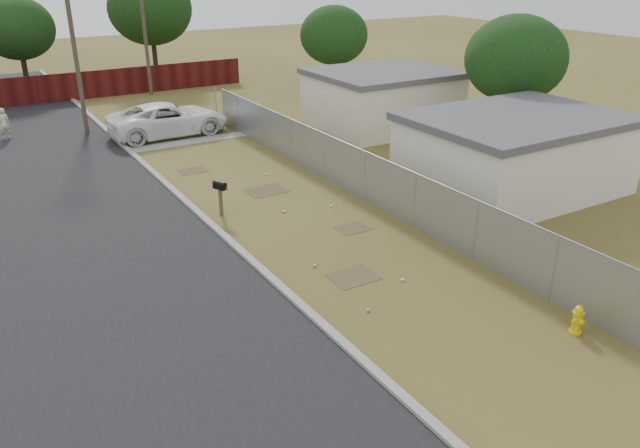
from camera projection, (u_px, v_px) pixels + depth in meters
ground at (296, 216)px, 23.01m from camera, size 120.00×120.00×0.00m
street at (62, 185)px, 26.13m from camera, size 15.10×60.00×0.12m
chainlink_fence at (351, 174)px, 24.98m from camera, size 0.10×27.06×2.02m
privacy_fence at (21, 92)px, 39.44m from camera, size 30.00×0.12×1.80m
utility_poles at (63, 34)px, 35.63m from camera, size 12.60×8.24×9.00m
houses at (442, 123)px, 29.45m from camera, size 9.30×17.24×3.10m
horizon_trees at (128, 26)px, 40.06m from camera, size 33.32×31.94×7.78m
fire_hydrant at (577, 320)px, 15.82m from camera, size 0.37×0.36×0.81m
mailbox at (220, 189)px, 22.67m from camera, size 0.40×0.57×1.35m
pickup_truck at (168, 119)px, 32.99m from camera, size 6.34×3.07×1.74m
pedestrian at (4, 123)px, 32.45m from camera, size 0.59×0.40×1.61m
scattered_litter at (321, 233)px, 21.53m from camera, size 3.31×11.71×0.07m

